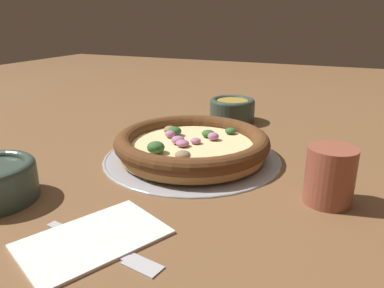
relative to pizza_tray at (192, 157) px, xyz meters
The scene contains 7 objects.
ground_plane 0.00m from the pizza_tray, ahead, with size 3.00×3.00×0.00m, color brown.
pizza_tray is the anchor object (origin of this frame).
pizza 0.03m from the pizza_tray, 66.03° to the right, with size 0.29×0.29×0.04m.
bowl_near 0.28m from the pizza_tray, behind, with size 0.11×0.11×0.06m.
drinking_cup 0.26m from the pizza_tray, 72.07° to the left, with size 0.07×0.07×0.08m.
napkin 0.30m from the pizza_tray, ahead, with size 0.20×0.17×0.01m.
fork 0.31m from the pizza_tray, ahead, with size 0.05×0.18×0.00m.
Camera 1 is at (0.60, 0.26, 0.26)m, focal length 35.00 mm.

